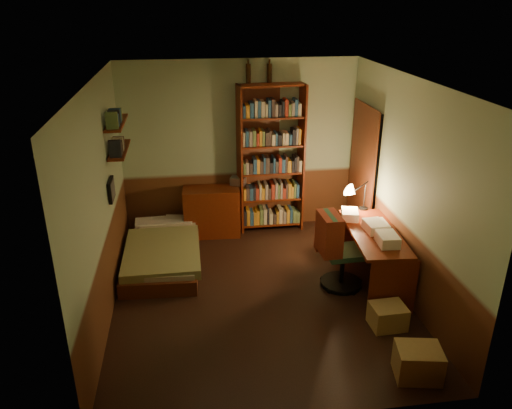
{
  "coord_description": "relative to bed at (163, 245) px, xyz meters",
  "views": [
    {
      "loc": [
        -0.78,
        -5.21,
        3.44
      ],
      "look_at": [
        0.0,
        0.25,
        1.1
      ],
      "focal_mm": 35.0,
      "sensor_mm": 36.0,
      "label": 1
    }
  ],
  "objects": [
    {
      "name": "framed_picture",
      "position": [
        -0.53,
        -0.37,
        0.99
      ],
      "size": [
        0.04,
        0.32,
        0.26
      ],
      "primitive_type": "cube",
      "color": "black",
      "rests_on": "wall_left"
    },
    {
      "name": "cardboard_box_b",
      "position": [
        2.51,
        -1.82,
        -0.13
      ],
      "size": [
        0.39,
        0.32,
        0.26
      ],
      "primitive_type": "cube",
      "rotation": [
        0.0,
        0.0,
        0.04
      ],
      "color": "#A88D51",
      "rests_on": "ground"
    },
    {
      "name": "door_trim",
      "position": [
        2.88,
        0.33,
        0.74
      ],
      "size": [
        0.02,
        0.98,
        2.08
      ],
      "primitive_type": "cube",
      "color": "#4B2110",
      "rests_on": "ground"
    },
    {
      "name": "bottle_left",
      "position": [
        1.32,
        0.99,
        2.13
      ],
      "size": [
        0.08,
        0.08,
        0.27
      ],
      "primitive_type": "cylinder",
      "rotation": [
        0.0,
        0.0,
        -0.19
      ],
      "color": "black",
      "rests_on": "bookshelf"
    },
    {
      "name": "wall_right",
      "position": [
        2.95,
        -0.97,
        1.04
      ],
      "size": [
        0.02,
        4.0,
        2.6
      ],
      "primitive_type": "cube",
      "color": "#94AC83",
      "rests_on": "ground"
    },
    {
      "name": "bookshelf",
      "position": [
        1.64,
        0.88,
        0.87
      ],
      "size": [
        1.0,
        0.42,
        2.26
      ],
      "primitive_type": "cube",
      "rotation": [
        0.0,
        0.0,
        0.13
      ],
      "color": "#551C0A",
      "rests_on": "ground"
    },
    {
      "name": "paper_stack",
      "position": [
        2.45,
        -0.51,
        0.54
      ],
      "size": [
        0.27,
        0.32,
        0.11
      ],
      "primitive_type": "cube",
      "rotation": [
        0.0,
        0.0,
        -0.25
      ],
      "color": "silver",
      "rests_on": "desk"
    },
    {
      "name": "wall_shelf_upper",
      "position": [
        -0.45,
        0.13,
        1.69
      ],
      "size": [
        0.2,
        0.9,
        0.03
      ],
      "primitive_type": "cube",
      "color": "#551C0A",
      "rests_on": "wall_left"
    },
    {
      "name": "mini_stereo",
      "position": [
        1.15,
        0.92,
        0.55
      ],
      "size": [
        0.27,
        0.23,
        0.12
      ],
      "primitive_type": "cube",
      "rotation": [
        0.0,
        0.0,
        -0.34
      ],
      "color": "#B2B2B7",
      "rests_on": "dresser"
    },
    {
      "name": "bottle_right",
      "position": [
        1.63,
        0.99,
        2.13
      ],
      "size": [
        0.08,
        0.08,
        0.27
      ],
      "primitive_type": "cylinder",
      "rotation": [
        0.0,
        0.0,
        0.07
      ],
      "color": "black",
      "rests_on": "bookshelf"
    },
    {
      "name": "office_chair",
      "position": [
        2.26,
        -0.92,
        0.22
      ],
      "size": [
        0.5,
        0.45,
        0.97
      ],
      "primitive_type": "cube",
      "rotation": [
        0.0,
        0.0,
        0.05
      ],
      "color": "#346545",
      "rests_on": "ground"
    },
    {
      "name": "bed",
      "position": [
        0.0,
        0.0,
        0.0
      ],
      "size": [
        1.03,
        1.81,
        0.52
      ],
      "primitive_type": "cube",
      "rotation": [
        0.0,
        0.0,
        -0.05
      ],
      "color": "#758B54",
      "rests_on": "ground"
    },
    {
      "name": "wall_front",
      "position": [
        1.19,
        -2.98,
        1.04
      ],
      "size": [
        3.5,
        0.02,
        2.6
      ],
      "primitive_type": "cube",
      "color": "#94AC83",
      "rests_on": "ground"
    },
    {
      "name": "desk_lamp",
      "position": [
        2.73,
        -0.25,
        0.76
      ],
      "size": [
        0.18,
        0.18,
        0.56
      ],
      "primitive_type": "cone",
      "rotation": [
        0.0,
        0.0,
        0.11
      ],
      "color": "black",
      "rests_on": "desk"
    },
    {
      "name": "doorway",
      "position": [
        2.91,
        0.33,
        0.74
      ],
      "size": [
        0.06,
        0.9,
        2.0
      ],
      "primitive_type": "cube",
      "color": "black",
      "rests_on": "ground"
    },
    {
      "name": "ceiling",
      "position": [
        1.19,
        -0.97,
        2.35
      ],
      "size": [
        3.5,
        4.0,
        0.02
      ],
      "primitive_type": "cube",
      "color": "silver",
      "rests_on": "wall_back"
    },
    {
      "name": "wall_shelf_lower",
      "position": [
        -0.45,
        0.13,
        1.34
      ],
      "size": [
        0.2,
        0.9,
        0.03
      ],
      "primitive_type": "cube",
      "color": "#551C0A",
      "rests_on": "wall_left"
    },
    {
      "name": "wall_back",
      "position": [
        1.19,
        1.04,
        1.04
      ],
      "size": [
        3.5,
        0.02,
        2.6
      ],
      "primitive_type": "cube",
      "color": "#94AC83",
      "rests_on": "ground"
    },
    {
      "name": "wall_left",
      "position": [
        -0.57,
        -0.97,
        1.04
      ],
      "size": [
        0.02,
        4.0,
        2.6
      ],
      "primitive_type": "cube",
      "color": "#94AC83",
      "rests_on": "ground"
    },
    {
      "name": "dresser",
      "position": [
        0.73,
        0.79,
        0.11
      ],
      "size": [
        0.86,
        0.46,
        0.75
      ],
      "primitive_type": "cube",
      "rotation": [
        0.0,
        0.0,
        -0.04
      ],
      "color": "#551C0A",
      "rests_on": "ground"
    },
    {
      "name": "desk",
      "position": [
        2.63,
        -0.94,
        0.11
      ],
      "size": [
        0.67,
        1.42,
        0.74
      ],
      "primitive_type": "cube",
      "rotation": [
        0.0,
        0.0,
        -0.07
      ],
      "color": "#551C0A",
      "rests_on": "ground"
    },
    {
      "name": "floor",
      "position": [
        1.19,
        -0.97,
        -0.27
      ],
      "size": [
        3.5,
        4.0,
        0.02
      ],
      "primitive_type": "cube",
      "color": "black",
      "rests_on": "ground"
    },
    {
      "name": "cardboard_box_a",
      "position": [
        2.5,
        -2.61,
        -0.1
      ],
      "size": [
        0.48,
        0.41,
        0.32
      ],
      "primitive_type": "cube",
      "rotation": [
        0.0,
        0.0,
        -0.19
      ],
      "color": "#A88D51",
      "rests_on": "ground"
    },
    {
      "name": "red_jacket",
      "position": [
        2.02,
        -1.07,
        0.96
      ],
      "size": [
        0.34,
        0.47,
        0.5
      ],
      "primitive_type": "cube",
      "rotation": [
        0.0,
        0.0,
        -0.3
      ],
      "color": "#B33D26",
      "rests_on": "office_chair"
    }
  ]
}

